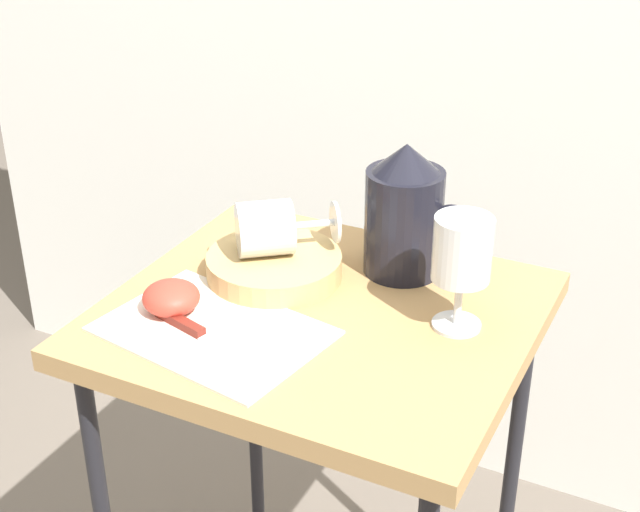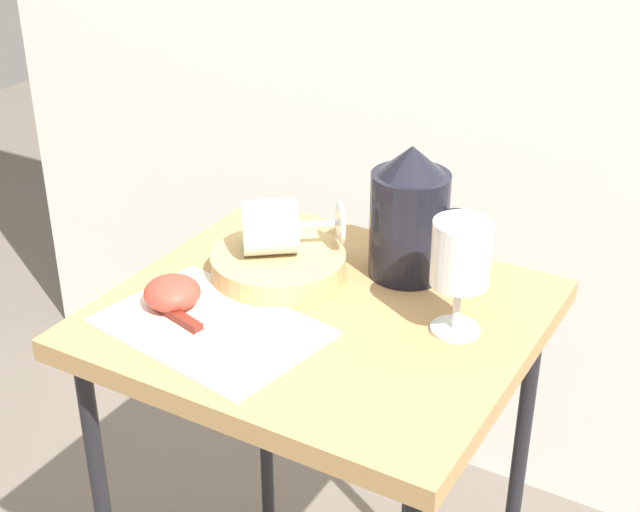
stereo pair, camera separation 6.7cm
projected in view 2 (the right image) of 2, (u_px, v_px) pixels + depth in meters
The scene contains 8 objects.
table at pixel (320, 355), 1.26m from camera, with size 0.56×0.50×0.73m.
linen_napkin at pixel (211, 327), 1.18m from camera, with size 0.28×0.19×0.00m, color silver.
basket_tray at pixel (278, 265), 1.30m from camera, with size 0.19×0.19×0.04m, color tan.
pitcher at pixel (410, 223), 1.28m from camera, with size 0.16×0.11×0.19m.
wine_glass_upright at pixel (461, 260), 1.13m from camera, with size 0.07×0.07×0.15m.
wine_glass_tipped_near at pixel (273, 227), 1.28m from camera, with size 0.15×0.14×0.08m.
apple_half_left at pixel (172, 293), 1.22m from camera, with size 0.08×0.08×0.04m, color #CC3D2D.
knife at pixel (194, 328), 1.17m from camera, with size 0.21×0.07×0.01m.
Camera 2 is at (0.53, -0.91, 1.37)m, focal length 51.57 mm.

